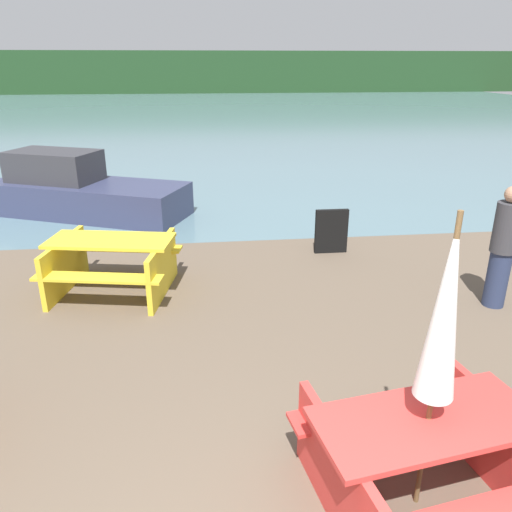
{
  "coord_description": "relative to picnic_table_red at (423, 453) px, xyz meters",
  "views": [
    {
      "loc": [
        -0.26,
        -1.51,
        3.03
      ],
      "look_at": [
        0.37,
        4.03,
        0.85
      ],
      "focal_mm": 35.0,
      "sensor_mm": 36.0,
      "label": 1
    }
  ],
  "objects": [
    {
      "name": "water",
      "position": [
        -1.23,
        30.83,
        -0.45
      ],
      "size": [
        60.0,
        50.0,
        0.0
      ],
      "color": "slate",
      "rests_on": "ground_plane"
    },
    {
      "name": "far_treeline",
      "position": [
        -1.23,
        50.83,
        1.55
      ],
      "size": [
        80.0,
        1.6,
        4.0
      ],
      "color": "#1E3D1E",
      "rests_on": "water"
    },
    {
      "name": "picnic_table_red",
      "position": [
        0.0,
        0.0,
        0.0
      ],
      "size": [
        1.78,
        1.62,
        0.75
      ],
      "rotation": [
        0.0,
        0.0,
        0.16
      ],
      "color": "red",
      "rests_on": "ground_plane"
    },
    {
      "name": "picnic_table_yellow",
      "position": [
        -2.74,
        3.94,
        0.02
      ],
      "size": [
        1.9,
        1.67,
        0.78
      ],
      "rotation": [
        0.0,
        0.0,
        -0.19
      ],
      "color": "yellow",
      "rests_on": "ground_plane"
    },
    {
      "name": "umbrella_white",
      "position": [
        0.0,
        0.0,
        1.13
      ],
      "size": [
        0.27,
        0.27,
        2.23
      ],
      "color": "brown",
      "rests_on": "ground_plane"
    },
    {
      "name": "boat",
      "position": [
        -3.98,
        7.95,
        0.03
      ],
      "size": [
        4.36,
        2.96,
        1.3
      ],
      "rotation": [
        0.0,
        0.0,
        -0.4
      ],
      "color": "#333856",
      "rests_on": "water"
    },
    {
      "name": "person",
      "position": [
        2.32,
        2.94,
        0.36
      ],
      "size": [
        0.32,
        0.32,
        1.61
      ],
      "color": "#283351",
      "rests_on": "ground_plane"
    },
    {
      "name": "signboard",
      "position": [
        0.66,
        5.11,
        -0.07
      ],
      "size": [
        0.55,
        0.08,
        0.75
      ],
      "color": "black",
      "rests_on": "ground_plane"
    }
  ]
}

